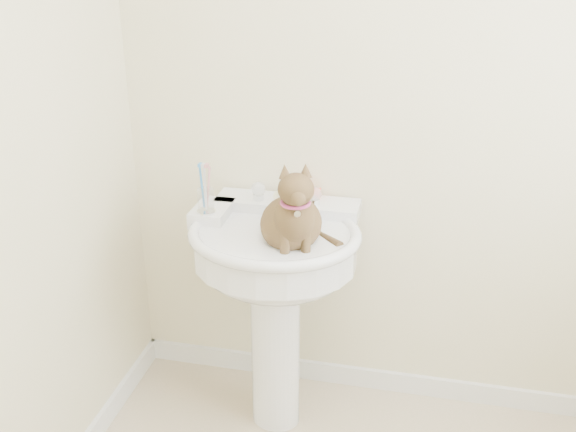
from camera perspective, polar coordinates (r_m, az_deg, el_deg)
The scene contains 7 objects.
wall_back at distance 2.48m, azimuth 10.44°, elevation 9.20°, with size 2.20×0.00×2.50m, color beige, non-canonical shape.
baseboard_back at distance 3.01m, azimuth 8.70°, elevation -13.64°, with size 2.20×0.02×0.09m, color white.
pedestal_sink at distance 2.47m, azimuth -1.15°, elevation -4.41°, with size 0.64×0.63×0.88m.
faucet at distance 2.51m, azimuth -0.28°, elevation 1.90°, with size 0.28×0.12×0.14m.
soap_bar at distance 2.59m, azimuth 1.74°, elevation 1.92°, with size 0.09×0.06×0.03m, color red.
toothbrush_cup at distance 2.46m, azimuth -6.97°, elevation 1.35°, with size 0.07×0.07×0.19m.
cat at distance 2.29m, azimuth 0.32°, elevation -0.25°, with size 0.23×0.29×0.43m.
Camera 1 is at (0.09, -1.31, 1.86)m, focal length 42.00 mm.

